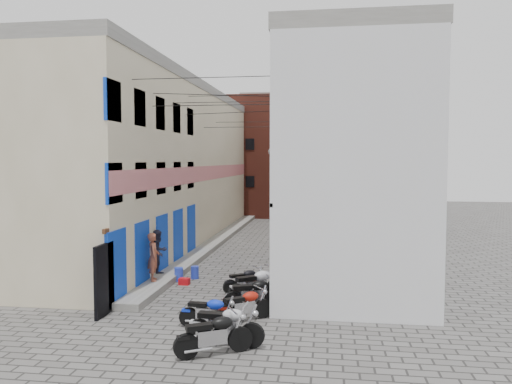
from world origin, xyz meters
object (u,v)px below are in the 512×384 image
at_px(motorcycle_e, 254,292).
at_px(water_jug_far, 195,272).
at_px(red_crate, 184,281).
at_px(motorcycle_c, 209,310).
at_px(water_jug_near, 179,274).
at_px(motorcycle_b, 225,323).
at_px(motorcycle_g, 245,279).
at_px(motorcycle_f, 257,283).
at_px(person_a, 153,257).
at_px(person_b, 158,252).
at_px(motorcycle_d, 245,304).
at_px(motorcycle_a, 214,332).

xyz_separation_m(motorcycle_e, water_jug_far, (-2.94, 3.78, -0.32)).
bearing_deg(red_crate, motorcycle_c, -65.81).
height_order(water_jug_near, water_jug_far, water_jug_near).
bearing_deg(motorcycle_b, motorcycle_g, -172.81).
relative_size(motorcycle_c, water_jug_far, 3.54).
xyz_separation_m(motorcycle_f, person_a, (-4.06, 1.27, 0.53)).
bearing_deg(water_jug_far, red_crate, -97.98).
distance_m(motorcycle_b, person_b, 7.52).
bearing_deg(motorcycle_d, motorcycle_e, 137.97).
xyz_separation_m(motorcycle_e, person_b, (-4.25, 3.22, 0.56)).
relative_size(motorcycle_b, motorcycle_g, 1.23).
height_order(motorcycle_b, motorcycle_e, motorcycle_b).
height_order(person_b, water_jug_near, person_b).
bearing_deg(water_jug_near, person_b, -175.46).
bearing_deg(motorcycle_f, person_a, -144.09).
relative_size(motorcycle_b, red_crate, 5.25).
bearing_deg(person_b, red_crate, -85.23).
bearing_deg(motorcycle_d, motorcycle_g, 151.87).
bearing_deg(motorcycle_a, motorcycle_e, 144.30).
bearing_deg(motorcycle_a, motorcycle_c, 167.30).
distance_m(motorcycle_b, red_crate, 6.56).
height_order(motorcycle_d, water_jug_near, motorcycle_d).
bearing_deg(person_b, motorcycle_f, -92.44).
height_order(motorcycle_a, water_jug_far, motorcycle_a).
bearing_deg(motorcycle_b, water_jug_far, -155.51).
bearing_deg(motorcycle_f, water_jug_far, -170.75).
bearing_deg(person_b, motorcycle_g, -82.91).
xyz_separation_m(motorcycle_c, motorcycle_e, (0.99, 1.88, 0.06)).
distance_m(motorcycle_c, motorcycle_g, 3.90).
bearing_deg(water_jug_far, motorcycle_f, -44.00).
bearing_deg(red_crate, motorcycle_b, -64.52).
bearing_deg(motorcycle_c, motorcycle_b, 32.83).
xyz_separation_m(motorcycle_f, water_jug_far, (-2.89, 2.79, -0.37)).
xyz_separation_m(motorcycle_b, water_jug_near, (-3.18, 6.42, -0.33)).
bearing_deg(person_a, motorcycle_g, -114.24).
height_order(motorcycle_a, motorcycle_g, motorcycle_a).
bearing_deg(motorcycle_f, red_crate, -157.34).
height_order(motorcycle_e, red_crate, motorcycle_e).
relative_size(motorcycle_a, motorcycle_f, 0.93).
relative_size(water_jug_near, red_crate, 1.36).
relative_size(motorcycle_b, water_jug_near, 3.86).
relative_size(motorcycle_a, motorcycle_d, 1.09).
bearing_deg(water_jug_near, motorcycle_a, -66.77).
distance_m(motorcycle_b, water_jug_near, 7.17).
xyz_separation_m(person_a, water_jug_near, (0.65, 1.04, -0.88)).
distance_m(motorcycle_b, motorcycle_d, 1.99).
relative_size(motorcycle_e, person_b, 1.11).
distance_m(motorcycle_f, motorcycle_g, 1.17).
relative_size(motorcycle_g, red_crate, 4.28).
height_order(motorcycle_g, red_crate, motorcycle_g).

